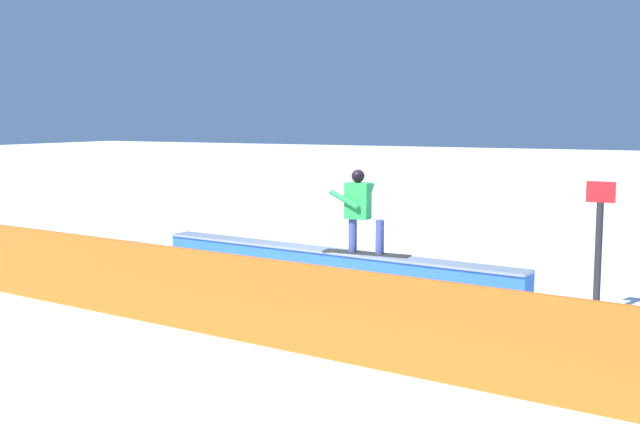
# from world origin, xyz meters

# --- Properties ---
(ground_plane) EXTENTS (120.00, 120.00, 0.00)m
(ground_plane) POSITION_xyz_m (0.00, 0.00, 0.00)
(ground_plane) COLOR white
(grind_box) EXTENTS (7.11, 1.29, 0.59)m
(grind_box) POSITION_xyz_m (0.00, 0.00, 0.27)
(grind_box) COLOR blue
(grind_box) RESTS_ON ground_plane
(snowboarder) EXTENTS (1.52, 0.45, 1.40)m
(snowboarder) POSITION_xyz_m (-0.62, 0.09, 1.34)
(snowboarder) COLOR #272521
(snowboarder) RESTS_ON grind_box
(safety_fence) EXTENTS (11.38, 1.40, 1.11)m
(safety_fence) POSITION_xyz_m (0.00, 3.64, 0.56)
(safety_fence) COLOR orange
(safety_fence) RESTS_ON ground_plane
(trail_marker) EXTENTS (0.40, 0.10, 1.94)m
(trail_marker) POSITION_xyz_m (-4.44, 0.23, 1.04)
(trail_marker) COLOR #262628
(trail_marker) RESTS_ON ground_plane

